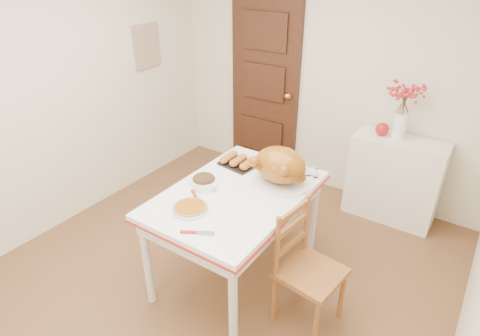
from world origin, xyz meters
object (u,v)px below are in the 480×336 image
Objects in this scene: sideboard at (394,179)px; kitchen_table at (236,236)px; chair_oak at (311,270)px; pumpkin_pie at (190,207)px; turkey_platter at (280,167)px.

kitchen_table is (-0.79, -1.58, -0.02)m from sideboard.
pumpkin_pie is (-0.81, -0.30, 0.38)m from chair_oak.
kitchen_table is at bearing 71.90° from pumpkin_pie.
sideboard is at bearing 65.05° from pumpkin_pie.
pumpkin_pie is (-0.91, -1.96, 0.42)m from sideboard.
kitchen_table is at bearing 90.23° from chair_oak.
sideboard is 3.49× the size of pumpkin_pie.
turkey_platter is (0.21, 0.28, 0.56)m from kitchen_table.
kitchen_table is at bearing -121.71° from turkey_platter.
turkey_platter reaches higher than sideboard.
sideboard is 1.67m from chair_oak.
chair_oak is at bearing -32.46° from turkey_platter.
turkey_platter is (-0.58, -1.30, 0.54)m from sideboard.
chair_oak reaches higher than pumpkin_pie.
chair_oak is (0.68, -0.08, 0.05)m from kitchen_table.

